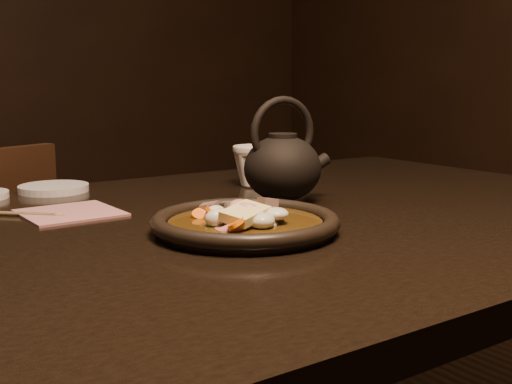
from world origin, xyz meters
TOP-DOWN VIEW (x-y plane):
  - table at (0.00, 0.00)m, footprint 1.60×0.90m
  - plate at (0.03, -0.09)m, footprint 0.26×0.26m
  - stirfry at (0.02, -0.09)m, footprint 0.14×0.15m
  - soy_dish at (0.30, 0.20)m, footprint 0.09×0.09m
  - saucer_left at (-0.08, 0.39)m, footprint 0.13×0.13m
  - tea_cup at (0.26, 0.22)m, footprint 0.10×0.09m
  - napkin at (-0.13, 0.17)m, footprint 0.14×0.14m
  - teapot at (0.19, 0.05)m, footprint 0.16×0.13m

SIDE VIEW (x-z plane):
  - table at x=0.00m, z-range 0.30..1.05m
  - napkin at x=-0.13m, z-range 0.75..0.75m
  - saucer_left at x=-0.08m, z-range 0.75..0.76m
  - soy_dish at x=0.30m, z-range 0.75..0.76m
  - plate at x=0.03m, z-range 0.75..0.78m
  - stirfry at x=0.02m, z-range 0.74..0.79m
  - tea_cup at x=0.26m, z-range 0.75..0.84m
  - teapot at x=0.19m, z-range 0.73..0.90m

